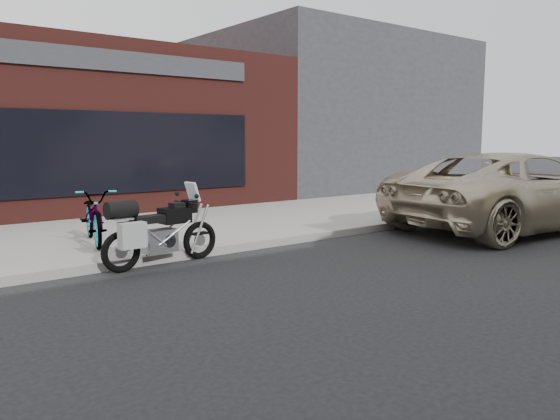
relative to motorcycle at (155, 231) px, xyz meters
name	(u,v)px	position (x,y,z in m)	size (l,w,h in m)	color
ground	(441,298)	(2.14, -3.86, -0.57)	(120.00, 120.00, 0.00)	black
near_sidewalk	(184,225)	(2.14, 3.14, -0.50)	(44.00, 6.00, 0.15)	gray
storefront	(14,132)	(0.14, 10.12, 1.68)	(14.00, 10.07, 4.50)	#4E1D19
neighbour_building	(314,117)	(12.14, 10.14, 2.43)	(10.00, 10.00, 6.00)	#2A2A30
motorcycle	(155,231)	(0.00, 0.00, 0.00)	(2.09, 0.80, 1.32)	black
minivan	(515,191)	(7.98, -1.54, 0.30)	(2.88, 6.24, 1.73)	beige
bicycle_front	(94,216)	(-0.36, 1.78, 0.08)	(0.67, 1.92, 1.01)	gray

